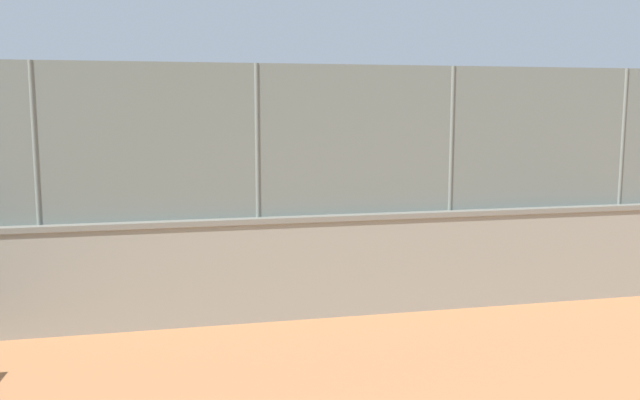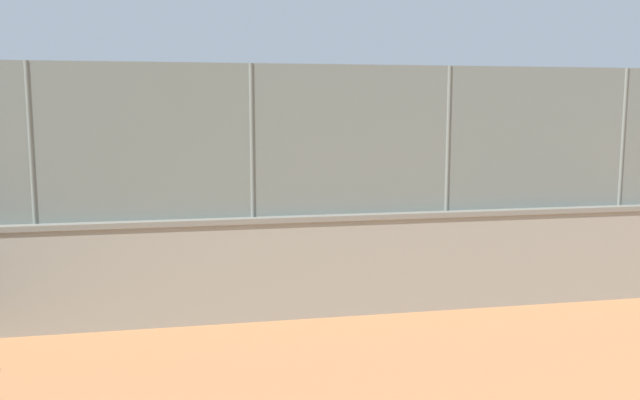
# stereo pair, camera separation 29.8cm
# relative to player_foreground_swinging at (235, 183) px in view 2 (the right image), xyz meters

# --- Properties ---
(ground_plane) EXTENTS (260.00, 260.00, 0.00)m
(ground_plane) POSITION_rel_player_foreground_swinging_xyz_m (-1.99, -0.01, -1.02)
(ground_plane) COLOR #B27247
(perimeter_wall) EXTENTS (24.52, 1.27, 1.55)m
(perimeter_wall) POSITION_rel_player_foreground_swinging_xyz_m (0.09, 9.26, -0.24)
(perimeter_wall) COLOR gray
(perimeter_wall) RESTS_ON ground_plane
(fence_panel_on_wall) EXTENTS (24.08, 0.91, 2.22)m
(fence_panel_on_wall) POSITION_rel_player_foreground_swinging_xyz_m (0.09, 9.26, 1.63)
(fence_panel_on_wall) COLOR slate
(fence_panel_on_wall) RESTS_ON perimeter_wall
(player_foreground_swinging) EXTENTS (1.21, 0.75, 1.72)m
(player_foreground_swinging) POSITION_rel_player_foreground_swinging_xyz_m (0.00, 0.00, 0.00)
(player_foreground_swinging) COLOR #591919
(player_foreground_swinging) RESTS_ON ground_plane
(player_baseline_waiting) EXTENTS (0.75, 1.05, 1.65)m
(player_baseline_waiting) POSITION_rel_player_foreground_swinging_xyz_m (1.10, 6.17, -0.05)
(player_baseline_waiting) COLOR #591919
(player_baseline_waiting) RESTS_ON ground_plane
(player_near_wall_returning) EXTENTS (1.18, 0.78, 1.68)m
(player_near_wall_returning) POSITION_rel_player_foreground_swinging_xyz_m (-7.33, 6.62, -0.03)
(player_near_wall_returning) COLOR navy
(player_near_wall_returning) RESTS_ON ground_plane
(sports_ball) EXTENTS (0.07, 0.07, 0.07)m
(sports_ball) POSITION_rel_player_foreground_swinging_xyz_m (-1.04, 1.94, -0.99)
(sports_ball) COLOR #3399D8
(sports_ball) RESTS_ON ground_plane
(spare_ball_by_wall) EXTENTS (0.09, 0.09, 0.09)m
(spare_ball_by_wall) POSITION_rel_player_foreground_swinging_xyz_m (-4.64, 7.45, -0.98)
(spare_ball_by_wall) COLOR orange
(spare_ball_by_wall) RESTS_ON ground_plane
(courtside_bench) EXTENTS (1.61, 0.44, 0.87)m
(courtside_bench) POSITION_rel_player_foreground_swinging_xyz_m (2.91, 8.23, -0.56)
(courtside_bench) COLOR gray
(courtside_bench) RESTS_ON ground_plane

